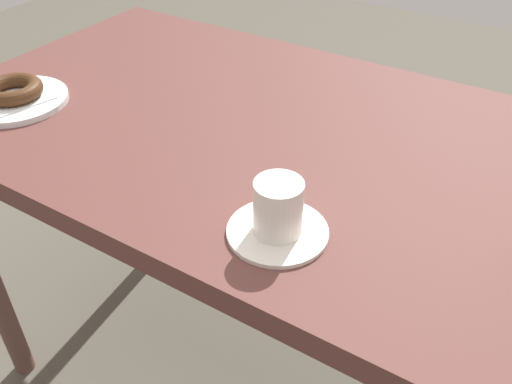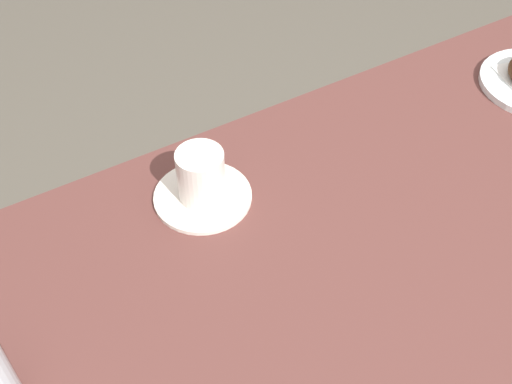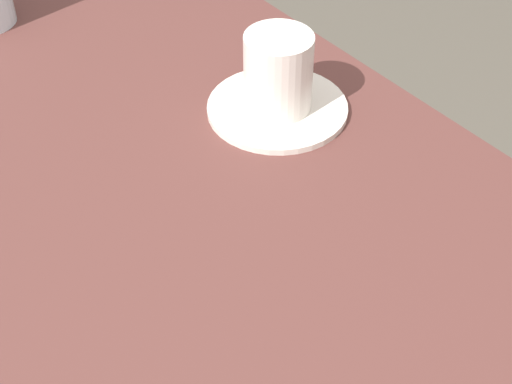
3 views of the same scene
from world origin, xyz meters
The scene contains 1 object.
coffee_cup centered at (0.19, -0.24, 0.81)m, with size 0.14×0.14×0.09m.
Camera 3 is at (-0.30, 0.16, 1.24)m, focal length 54.18 mm.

